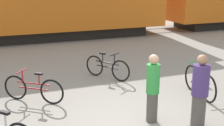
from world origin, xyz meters
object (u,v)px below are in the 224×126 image
Objects in this scene: person_in_purple at (200,92)px; traffic_cone at (201,75)px; bicycle_maroon at (33,89)px; bicycle_green at (200,82)px; bicycle_black at (107,67)px; person_in_green at (153,88)px.

traffic_cone is (1.83, 2.35, -0.55)m from person_in_purple.
bicycle_green is at bearing -15.89° from bicycle_maroon.
bicycle_black is (2.48, 1.14, 0.01)m from bicycle_maroon.
bicycle_green reaches higher than traffic_cone.
person_in_purple is at bearing -40.77° from bicycle_maroon.
bicycle_maroon is 3.19m from person_in_green.
traffic_cone is (2.49, -1.50, -0.11)m from bicycle_black.
bicycle_green is at bearing -121.15° from person_in_purple.
person_in_purple reaches higher than traffic_cone.
bicycle_black is 2.66× the size of traffic_cone.
bicycle_black is 0.94× the size of person_in_green.
bicycle_maroon is 2.52× the size of traffic_cone.
traffic_cone is at bearing -4.21° from bicycle_maroon.
traffic_cone is (4.97, -0.37, -0.10)m from bicycle_maroon.
person_in_green is 1.00m from person_in_purple.
bicycle_maroon is at bearing 125.07° from person_in_green.
bicycle_black is 3.93m from person_in_purple.
person_in_purple is 2.93× the size of traffic_cone.
bicycle_green is at bearing -128.82° from traffic_cone.
bicycle_black reaches higher than traffic_cone.
bicycle_green is 1.92m from person_in_purple.
person_in_purple is at bearing -127.90° from traffic_cone.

